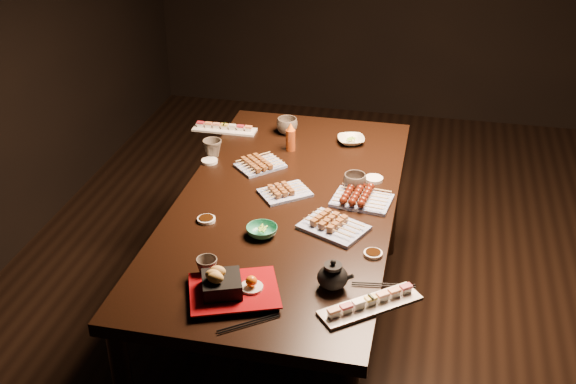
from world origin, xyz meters
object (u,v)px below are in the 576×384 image
Objects in this scene: yakitori_plate_left at (260,162)px; condiment_bottle at (291,137)px; dining_table at (286,275)px; teacup_mid_right at (355,182)px; yakitori_plate_right at (334,223)px; teacup_far_left at (212,148)px; teapot at (333,274)px; teacup_near_left at (207,267)px; sushi_platter_far at (224,127)px; teacup_far_right at (287,126)px; sushi_platter_near at (370,302)px; yakitori_plate_center at (285,189)px; edamame_bowl_cream at (351,140)px; tempura_tray at (234,282)px; edamame_bowl_green at (262,231)px.

yakitori_plate_left is 1.44× the size of condiment_bottle.
dining_table is 0.52m from teacup_mid_right.
condiment_bottle is (-0.08, 0.49, 0.44)m from dining_table.
teacup_far_left reaches higher than yakitori_plate_right.
teapot reaches higher than teacup_mid_right.
dining_table is at bearing 74.51° from teacup_near_left.
teapot reaches higher than sushi_platter_far.
sushi_platter_near is at bearing -66.25° from teacup_far_right.
yakitori_plate_center is 0.34m from yakitori_plate_right.
dining_table is at bearing -38.92° from teacup_far_left.
yakitori_plate_right reaches higher than sushi_platter_near.
sushi_platter_far is 0.40m from condiment_bottle.
sushi_platter_near is at bearing -29.83° from teapot.
sushi_platter_far is 1.23m from teacup_near_left.
edamame_bowl_cream is 1.01× the size of teapot.
dining_table is 5.64× the size of sushi_platter_far.
teapot is (0.28, -0.53, 0.43)m from dining_table.
tempura_tray reaches higher than teacup_far_right.
condiment_bottle is at bearing 75.62° from sushi_platter_near.
yakitori_plate_center is 2.26× the size of teacup_far_left.
tempura_tray is (-0.22, -1.28, 0.04)m from edamame_bowl_cream.
edamame_bowl_green is 0.52m from teacup_mid_right.
tempura_tray is (-0.03, -0.65, 0.43)m from dining_table.
yakitori_plate_left is (-0.16, 0.22, -0.00)m from yakitori_plate_center.
yakitori_plate_center is 0.28m from yakitori_plate_left.
yakitori_plate_right is (-0.20, 0.45, 0.01)m from sushi_platter_near.
teacup_far_right reaches higher than sushi_platter_near.
tempura_tray is at bearing -129.36° from yakitori_plate_center.
yakitori_plate_center and yakitori_plate_left have the same top height.
yakitori_plate_left is 1.68× the size of edamame_bowl_green.
teapot is at bearing -40.09° from edamame_bowl_green.
tempura_tray is at bearing 108.07° from sushi_platter_far.
yakitori_plate_left is 1.58× the size of teapot.
sushi_platter_far is 1.59× the size of yakitori_plate_left.
teapot is 1.09m from condiment_bottle.
teacup_far_right is 0.81× the size of teapot.
edamame_bowl_cream is 1.30m from tempura_tray.
edamame_bowl_cream is 0.31m from condiment_bottle.
yakitori_plate_right is 1.74× the size of condiment_bottle.
tempura_tray is at bearing -85.36° from teacup_far_right.
tempura_tray is (-0.26, -0.49, 0.02)m from yakitori_plate_right.
teacup_far_right is (-0.56, 1.28, 0.02)m from sushi_platter_near.
teacup_far_left is at bearing -156.99° from condiment_bottle.
yakitori_plate_center is 0.33m from edamame_bowl_green.
edamame_bowl_cream is (0.37, 0.34, -0.01)m from yakitori_plate_left.
sushi_platter_far is (-0.45, 0.63, 0.39)m from dining_table.
sushi_platter_far is 2.51× the size of teapot.
teacup_near_left is (-0.12, -0.30, 0.02)m from edamame_bowl_green.
tempura_tray reaches higher than yakitori_plate_center.
teapot is at bearing 3.73° from teacup_near_left.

